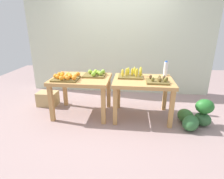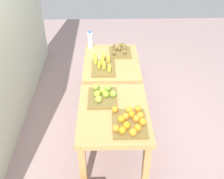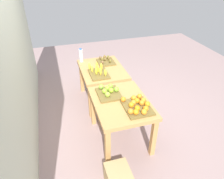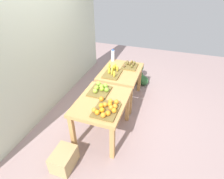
# 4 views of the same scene
# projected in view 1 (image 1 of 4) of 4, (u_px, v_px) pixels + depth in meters

# --- Properties ---
(ground_plane) EXTENTS (8.00, 8.00, 0.00)m
(ground_plane) POSITION_uv_depth(u_px,v_px,m) (112.00, 115.00, 3.55)
(ground_plane) COLOR gray
(back_wall) EXTENTS (4.40, 0.12, 3.00)m
(back_wall) POSITION_uv_depth(u_px,v_px,m) (118.00, 30.00, 4.31)
(back_wall) COLOR beige
(back_wall) RESTS_ON ground_plane
(display_table_left) EXTENTS (1.04, 0.80, 0.72)m
(display_table_left) POSITION_uv_depth(u_px,v_px,m) (81.00, 83.00, 3.40)
(display_table_left) COLOR tan
(display_table_left) RESTS_ON ground_plane
(display_table_right) EXTENTS (1.04, 0.80, 0.72)m
(display_table_right) POSITION_uv_depth(u_px,v_px,m) (143.00, 85.00, 3.28)
(display_table_right) COLOR tan
(display_table_right) RESTS_ON ground_plane
(orange_bin) EXTENTS (0.45, 0.39, 0.11)m
(orange_bin) POSITION_uv_depth(u_px,v_px,m) (66.00, 77.00, 3.23)
(orange_bin) COLOR brown
(orange_bin) RESTS_ON display_table_left
(apple_bin) EXTENTS (0.40, 0.36, 0.11)m
(apple_bin) POSITION_uv_depth(u_px,v_px,m) (95.00, 74.00, 3.44)
(apple_bin) COLOR brown
(apple_bin) RESTS_ON display_table_left
(banana_crate) EXTENTS (0.44, 0.32, 0.17)m
(banana_crate) POSITION_uv_depth(u_px,v_px,m) (132.00, 75.00, 3.37)
(banana_crate) COLOR brown
(banana_crate) RESTS_ON display_table_right
(kiwi_bin) EXTENTS (0.36, 0.32, 0.10)m
(kiwi_bin) POSITION_uv_depth(u_px,v_px,m) (158.00, 80.00, 3.09)
(kiwi_bin) COLOR brown
(kiwi_bin) RESTS_ON display_table_right
(water_bottle) EXTENTS (0.08, 0.08, 0.28)m
(water_bottle) POSITION_uv_depth(u_px,v_px,m) (166.00, 69.00, 3.46)
(water_bottle) COLOR silver
(water_bottle) RESTS_ON display_table_right
(watermelon_pile) EXTENTS (0.63, 0.65, 0.48)m
(watermelon_pile) POSITION_uv_depth(u_px,v_px,m) (195.00, 116.00, 3.11)
(watermelon_pile) COLOR #316135
(watermelon_pile) RESTS_ON ground_plane
(cardboard_produce_box) EXTENTS (0.40, 0.30, 0.29)m
(cardboard_produce_box) POSITION_uv_depth(u_px,v_px,m) (48.00, 99.00, 3.93)
(cardboard_produce_box) COLOR tan
(cardboard_produce_box) RESTS_ON ground_plane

